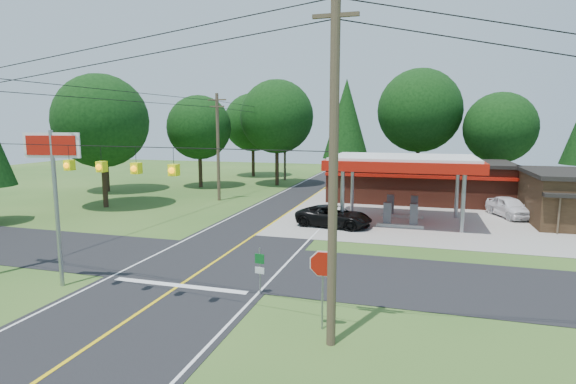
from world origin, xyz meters
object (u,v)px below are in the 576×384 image
(gas_canopy, at_px, (403,164))
(octagonal_stop_sign, at_px, (323,270))
(big_stop_sign, at_px, (54,172))
(suv_car, at_px, (334,216))
(sedan_car, at_px, (509,207))

(gas_canopy, height_order, octagonal_stop_sign, gas_canopy)
(big_stop_sign, distance_m, octagonal_stop_sign, 12.43)
(suv_car, height_order, big_stop_sign, big_stop_sign)
(suv_car, bearing_deg, big_stop_sign, 155.68)
(sedan_car, xyz_separation_m, octagonal_stop_sign, (-10.00, -23.01, 1.37))
(big_stop_sign, bearing_deg, octagonal_stop_sign, -4.78)
(big_stop_sign, bearing_deg, gas_canopy, 52.09)
(suv_car, bearing_deg, gas_canopy, -48.23)
(suv_car, xyz_separation_m, sedan_car, (12.50, 7.00, 0.06))
(sedan_car, relative_size, octagonal_stop_sign, 1.62)
(octagonal_stop_sign, bearing_deg, sedan_car, 66.51)
(octagonal_stop_sign, bearing_deg, big_stop_sign, 175.22)
(big_stop_sign, xyz_separation_m, octagonal_stop_sign, (12.03, -1.00, -2.96))
(gas_canopy, xyz_separation_m, sedan_car, (8.00, 4.00, -3.47))
(suv_car, distance_m, big_stop_sign, 18.31)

